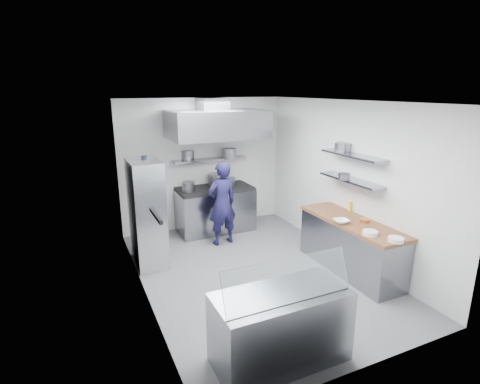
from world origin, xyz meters
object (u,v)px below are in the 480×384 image
wire_rack (147,213)px  display_case (280,327)px  chef (222,203)px  gas_range (215,210)px

wire_rack → display_case: 3.25m
chef → wire_rack: size_ratio=0.90×
chef → display_case: chef is taller
gas_range → wire_rack: size_ratio=0.86×
display_case → chef: bearing=78.8°
gas_range → display_case: 4.18m
wire_rack → chef: bearing=10.2°
display_case → wire_rack: bearing=105.0°
wire_rack → display_case: bearing=-75.0°
gas_range → display_case: size_ratio=1.07×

